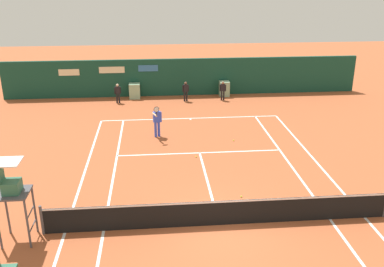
{
  "coord_description": "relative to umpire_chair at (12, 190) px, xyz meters",
  "views": [
    {
      "loc": [
        -2.13,
        -12.78,
        8.3
      ],
      "look_at": [
        -0.32,
        7.0,
        0.8
      ],
      "focal_mm": 40.19,
      "sensor_mm": 36.0,
      "label": 1
    }
  ],
  "objects": [
    {
      "name": "ground_plane",
      "position": [
        6.69,
        0.87,
        -1.86
      ],
      "size": [
        80.0,
        80.0,
        0.01
      ],
      "color": "#A8512D"
    },
    {
      "name": "tennis_ball_near_service_line",
      "position": [
        7.84,
        2.15,
        -1.83
      ],
      "size": [
        0.07,
        0.07,
        0.07
      ],
      "primitive_type": "sphere",
      "color": "#CCE033",
      "rests_on": "ground_plane"
    },
    {
      "name": "tennis_ball_mid_court",
      "position": [
        6.47,
        6.17,
        -1.83
      ],
      "size": [
        0.07,
        0.07,
        0.07
      ],
      "primitive_type": "sphere",
      "color": "#CCE033",
      "rests_on": "ground_plane"
    },
    {
      "name": "player_on_baseline",
      "position": [
        4.67,
        9.09,
        -0.87
      ],
      "size": [
        0.51,
        0.83,
        1.86
      ],
      "rotation": [
        0.0,
        0.0,
        3.51
      ],
      "color": "blue",
      "rests_on": "ground_plane"
    },
    {
      "name": "umpire_chair",
      "position": [
        0.0,
        0.0,
        0.0
      ],
      "size": [
        1.0,
        1.0,
        2.85
      ],
      "rotation": [
        0.0,
        0.0,
        -1.57
      ],
      "color": "#47474C",
      "rests_on": "ground_plane"
    },
    {
      "name": "ball_kid_centre_post",
      "position": [
        9.25,
        15.67,
        -1.1
      ],
      "size": [
        0.44,
        0.21,
        1.32
      ],
      "rotation": [
        0.0,
        0.0,
        2.98
      ],
      "color": "black",
      "rests_on": "ground_plane"
    },
    {
      "name": "sponsor_back_wall",
      "position": [
        6.65,
        17.26,
        -0.61
      ],
      "size": [
        25.0,
        1.02,
        2.61
      ],
      "color": "#144233",
      "rests_on": "ground_plane"
    },
    {
      "name": "ball_kid_left_post",
      "position": [
        6.7,
        15.67,
        -1.08
      ],
      "size": [
        0.45,
        0.22,
        1.36
      ],
      "rotation": [
        0.0,
        0.0,
        3.31
      ],
      "color": "black",
      "rests_on": "ground_plane"
    },
    {
      "name": "tennis_ball_by_sideline",
      "position": [
        8.63,
        8.09,
        -1.83
      ],
      "size": [
        0.07,
        0.07,
        0.07
      ],
      "primitive_type": "sphere",
      "color": "#CCE033",
      "rests_on": "ground_plane"
    },
    {
      "name": "tennis_net",
      "position": [
        6.69,
        0.29,
        -1.35
      ],
      "size": [
        12.1,
        0.1,
        1.07
      ],
      "color": "#4C4C51",
      "rests_on": "ground_plane"
    },
    {
      "name": "ball_kid_right_post",
      "position": [
        2.14,
        15.67,
        -1.1
      ],
      "size": [
        0.44,
        0.21,
        1.33
      ],
      "rotation": [
        0.0,
        0.0,
        3.28
      ],
      "color": "black",
      "rests_on": "ground_plane"
    }
  ]
}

